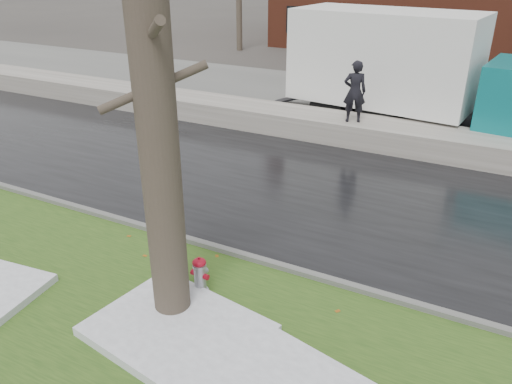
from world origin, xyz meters
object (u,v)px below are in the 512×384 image
at_px(fire_hydrant, 200,274).
at_px(box_truck, 419,71).
at_px(tree, 154,93).
at_px(worker, 355,92).

height_order(fire_hydrant, box_truck, box_truck).
distance_m(fire_hydrant, tree, 3.40).
bearing_deg(tree, worker, 89.74).
relative_size(fire_hydrant, box_truck, 0.06).
distance_m(fire_hydrant, worker, 8.86).
bearing_deg(worker, box_truck, -143.83).
height_order(fire_hydrant, tree, tree).
bearing_deg(fire_hydrant, worker, 93.87).
height_order(fire_hydrant, worker, worker).
height_order(tree, box_truck, tree).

